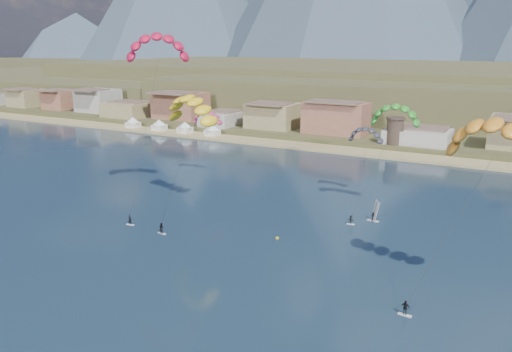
% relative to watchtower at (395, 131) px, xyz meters
% --- Properties ---
extents(ground, '(2400.00, 2400.00, 0.00)m').
position_rel_watchtower_xyz_m(ground, '(-5.00, -114.00, -6.37)').
color(ground, black).
rests_on(ground, ground).
extents(beach, '(2200.00, 12.00, 0.90)m').
position_rel_watchtower_xyz_m(beach, '(-5.00, -8.00, -6.12)').
color(beach, tan).
rests_on(beach, ground).
extents(land, '(2200.00, 900.00, 4.00)m').
position_rel_watchtower_xyz_m(land, '(-5.00, 446.00, -6.37)').
color(land, brown).
rests_on(land, ground).
extents(foothills, '(940.00, 210.00, 18.00)m').
position_rel_watchtower_xyz_m(foothills, '(17.39, 118.47, 2.71)').
color(foothills, brown).
rests_on(foothills, ground).
extents(town, '(400.00, 24.00, 12.00)m').
position_rel_watchtower_xyz_m(town, '(-45.00, 8.00, 1.63)').
color(town, beige).
rests_on(town, ground).
extents(watchtower, '(5.82, 5.82, 8.60)m').
position_rel_watchtower_xyz_m(watchtower, '(0.00, 0.00, 0.00)').
color(watchtower, '#47382D').
rests_on(watchtower, ground).
extents(beach_tents, '(43.40, 6.40, 5.00)m').
position_rel_watchtower_xyz_m(beach_tents, '(-81.25, -8.00, -2.66)').
color(beach_tents, white).
rests_on(beach_tents, ground).
extents(kitesurfer_red, '(13.79, 21.96, 37.39)m').
position_rel_watchtower_xyz_m(kitesurfer_red, '(-30.78, -76.19, 26.78)').
color(kitesurfer_red, silver).
rests_on(kitesurfer_red, ground).
extents(kitesurfer_yellow, '(14.27, 21.21, 26.73)m').
position_rel_watchtower_xyz_m(kitesurfer_yellow, '(-22.93, -76.18, 14.74)').
color(kitesurfer_yellow, silver).
rests_on(kitesurfer_yellow, ground).
extents(kitesurfer_orange, '(15.15, 13.51, 26.27)m').
position_rel_watchtower_xyz_m(kitesurfer_orange, '(33.75, -91.54, 16.20)').
color(kitesurfer_orange, silver).
rests_on(kitesurfer_orange, ground).
extents(kitesurfer_green, '(10.41, 13.02, 23.45)m').
position_rel_watchtower_xyz_m(kitesurfer_green, '(14.21, -61.49, 13.93)').
color(kitesurfer_green, silver).
rests_on(kitesurfer_green, ground).
extents(distant_kite_pink, '(8.48, 6.29, 18.53)m').
position_rel_watchtower_xyz_m(distant_kite_pink, '(-33.45, -54.93, 9.43)').
color(distant_kite_pink, '#262626').
rests_on(distant_kite_pink, ground).
extents(distant_kite_dark, '(8.09, 5.69, 17.28)m').
position_rel_watchtower_xyz_m(distant_kite_dark, '(6.14, -52.60, 8.09)').
color(distant_kite_dark, '#262626').
rests_on(distant_kite_dark, ground).
extents(windsurfer, '(2.30, 2.51, 4.02)m').
position_rel_watchtower_xyz_m(windsurfer, '(13.01, -67.75, -5.09)').
color(windsurfer, silver).
rests_on(windsurfer, ground).
extents(buoy, '(0.61, 0.61, 0.61)m').
position_rel_watchtower_xyz_m(buoy, '(0.72, -84.75, -6.26)').
color(buoy, gold).
rests_on(buoy, ground).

